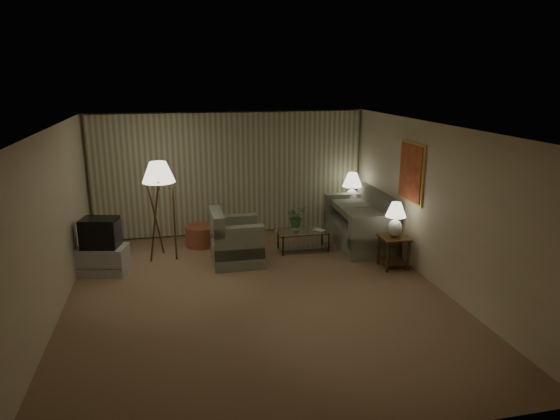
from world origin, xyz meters
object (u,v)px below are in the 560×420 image
(coffee_table, at_px, (303,237))
(crt_tv, at_px, (100,233))
(side_table_near, at_px, (394,247))
(table_lamp_far, at_px, (352,186))
(armchair, at_px, (237,242))
(ottoman, at_px, (201,236))
(tv_cabinet, at_px, (103,260))
(side_table_far, at_px, (351,215))
(floor_lamp, at_px, (161,209))
(sofa, at_px, (359,224))
(vase, at_px, (296,228))
(table_lamp_near, at_px, (396,217))

(coffee_table, relative_size, crt_tv, 1.54)
(side_table_near, distance_m, coffee_table, 1.87)
(table_lamp_far, bearing_deg, side_table_near, -90.00)
(armchair, relative_size, ottoman, 1.54)
(table_lamp_far, distance_m, tv_cabinet, 5.44)
(table_lamp_far, relative_size, crt_tv, 1.08)
(side_table_far, relative_size, tv_cabinet, 0.64)
(crt_tv, xyz_separation_m, ottoman, (1.81, 1.15, -0.55))
(armchair, height_order, floor_lamp, floor_lamp)
(sofa, bearing_deg, armchair, -77.40)
(crt_tv, height_order, vase, crt_tv)
(vase, bearing_deg, coffee_table, 0.00)
(sofa, bearing_deg, vase, -83.43)
(side_table_far, distance_m, tv_cabinet, 5.38)
(sofa, bearing_deg, tv_cabinet, -82.02)
(armchair, xyz_separation_m, tv_cabinet, (-2.41, -0.02, -0.16))
(side_table_far, xyz_separation_m, floor_lamp, (-4.15, -0.82, 0.60))
(sofa, relative_size, floor_lamp, 1.09)
(sofa, distance_m, side_table_near, 1.36)
(table_lamp_far, xyz_separation_m, crt_tv, (-5.20, -1.38, -0.28))
(tv_cabinet, xyz_separation_m, floor_lamp, (1.05, 0.56, 0.74))
(table_lamp_far, relative_size, ottoman, 1.19)
(table_lamp_far, relative_size, floor_lamp, 0.40)
(vase, bearing_deg, side_table_far, 32.86)
(table_lamp_near, bearing_deg, table_lamp_far, 90.00)
(side_table_far, xyz_separation_m, crt_tv, (-5.20, -1.38, 0.37))
(armchair, height_order, ottoman, armchair)
(sofa, bearing_deg, ottoman, -99.15)
(sofa, height_order, coffee_table, sofa)
(vase, bearing_deg, table_lamp_far, 32.86)
(armchair, distance_m, table_lamp_far, 3.17)
(vase, bearing_deg, tv_cabinet, -173.93)
(tv_cabinet, bearing_deg, floor_lamp, 40.90)
(sofa, height_order, side_table_near, sofa)
(side_table_near, height_order, table_lamp_near, table_lamp_near)
(coffee_table, distance_m, ottoman, 2.15)
(floor_lamp, bearing_deg, crt_tv, -151.99)
(vase, bearing_deg, floor_lamp, 176.30)
(side_table_near, xyz_separation_m, ottoman, (-3.39, 2.01, -0.20))
(ottoman, bearing_deg, coffee_table, -20.87)
(coffee_table, xyz_separation_m, floor_lamp, (-2.77, 0.17, 0.72))
(table_lamp_far, relative_size, tv_cabinet, 0.80)
(crt_tv, bearing_deg, sofa, 18.43)
(crt_tv, xyz_separation_m, vase, (3.67, 0.39, -0.27))
(side_table_far, distance_m, coffee_table, 1.71)
(sofa, distance_m, tv_cabinet, 5.08)
(ottoman, bearing_deg, table_lamp_far, 3.83)
(sofa, relative_size, ottoman, 3.27)
(side_table_far, bearing_deg, table_lamp_far, 180.00)
(sofa, height_order, tv_cabinet, sofa)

